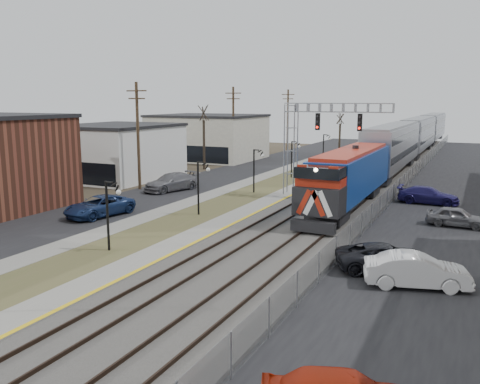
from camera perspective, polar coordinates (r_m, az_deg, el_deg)
The scene contains 22 objects.
ground at distance 21.67m, azimuth -20.06°, elevation -13.19°, with size 160.00×160.00×0.00m, color #473D2D.
street_west at distance 55.83m, azimuth -2.55°, elevation 1.69°, with size 7.00×120.00×0.04m, color black.
sidewalk at distance 53.87m, azimuth 1.68°, elevation 1.40°, with size 2.00×120.00×0.08m, color gray.
grass_median at distance 52.74m, azimuth 4.66°, elevation 1.17°, with size 4.00×120.00×0.06m, color #4D4F2A.
platform at distance 51.75m, azimuth 7.76°, elevation 1.03°, with size 2.00×120.00×0.24m, color gray.
ballast_bed at distance 50.47m, azimuth 13.17°, elevation 0.59°, with size 8.00×120.00×0.20m, color #595651.
platform_edge at distance 51.47m, azimuth 8.70°, elevation 1.10°, with size 0.24×120.00×0.01m, color gold.
track_near at distance 50.90m, azimuth 10.98°, elevation 0.96°, with size 1.58×120.00×0.15m.
track_far at distance 50.15m, azimuth 14.85°, elevation 0.66°, with size 1.58×120.00×0.15m.
train at distance 74.52m, azimuth 18.64°, elevation 5.59°, with size 3.00×85.85×5.33m.
signal_gantry at distance 43.82m, azimuth 7.87°, elevation 6.55°, with size 9.00×1.07×8.15m.
lampposts at distance 37.49m, azimuth -4.50°, elevation 0.46°, with size 0.14×62.14×4.00m.
utility_poles at distance 48.48m, azimuth -11.37°, elevation 6.11°, with size 0.28×80.28×10.00m.
fence at distance 49.65m, azimuth 17.93°, elevation 1.02°, with size 0.04×120.00×1.60m, color gray.
buildings_west at distance 52.22m, azimuth -17.55°, elevation 3.93°, with size 14.00×67.00×7.00m.
bare_trees at distance 59.47m, azimuth -1.78°, elevation 4.84°, with size 12.30×42.30×5.95m.
car_lot_b at distance 24.55m, azimuth 19.23°, elevation -8.43°, with size 1.62×4.65×1.53m, color silver.
car_lot_c at distance 26.36m, azimuth 16.03°, elevation -7.16°, with size 2.24×4.85×1.35m, color black.
car_lot_d at distance 44.14m, azimuth 20.38°, elevation -0.38°, with size 1.95×4.80×1.39m, color navy.
car_lot_e at distance 36.92m, azimuth 23.15°, elevation -2.64°, with size 1.55×3.86×1.32m, color slate.
car_street_a at distance 38.34m, azimuth -15.52°, elevation -1.59°, with size 2.45×5.31×1.48m, color navy.
car_street_b at distance 47.68m, azimuth -7.70°, elevation 1.08°, with size 2.27×5.59×1.62m, color slate.
Camera 1 is at (14.56, -13.65, 8.43)m, focal length 38.00 mm.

